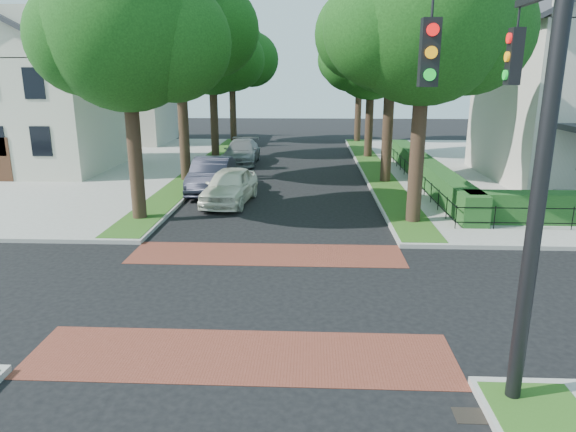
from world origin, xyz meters
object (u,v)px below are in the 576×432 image
object	(u,v)px
traffic_signal	(527,141)
parked_car_rear	(242,152)
parked_car_front	(230,186)
parked_car_middle	(212,175)

from	to	relation	value
traffic_signal	parked_car_rear	world-z (taller)	traffic_signal
parked_car_rear	traffic_signal	bearing A→B (deg)	-72.80
parked_car_front	parked_car_rear	size ratio (longest dim) A/B	0.88
parked_car_front	parked_car_middle	size ratio (longest dim) A/B	0.92
parked_car_middle	parked_car_rear	world-z (taller)	parked_car_middle
traffic_signal	parked_car_middle	xyz separation A→B (m)	(-8.49, 17.01, -3.85)
parked_car_front	parked_car_rear	xyz separation A→B (m)	(-0.94, 11.18, -0.03)
parked_car_front	parked_car_middle	world-z (taller)	parked_car_middle
traffic_signal	parked_car_middle	world-z (taller)	traffic_signal
parked_car_rear	parked_car_middle	bearing A→B (deg)	-92.63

